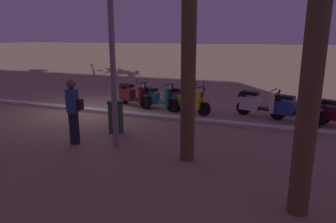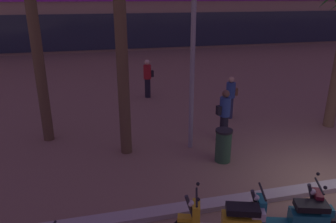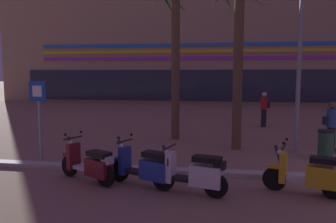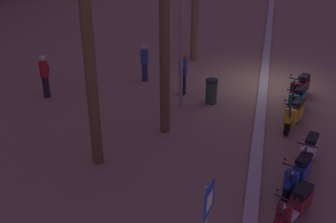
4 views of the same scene
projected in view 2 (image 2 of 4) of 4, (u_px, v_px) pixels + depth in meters
scooter_teal_tail_end at (292, 219)px, 6.11m from camera, size 1.77×0.79×1.04m
pedestrian_window_shopping at (224, 115)px, 10.08m from camera, size 0.46×0.34×1.70m
pedestrian_by_palm_tree at (230, 96)px, 12.05m from camera, size 0.46×0.34×1.60m
pedestrian_strolling_near_curb at (148, 78)px, 14.48m from camera, size 0.45×0.34×1.73m
litter_bin at (223, 145)px, 8.99m from camera, size 0.48×0.48×0.95m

